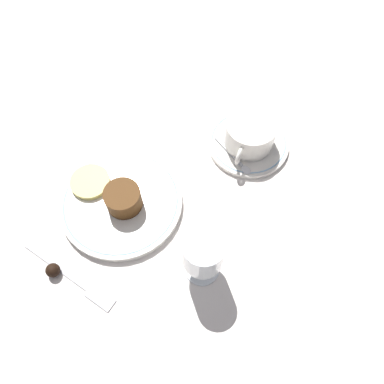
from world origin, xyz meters
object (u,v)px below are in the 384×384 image
Objects in this scene: coffee_cup at (250,133)px; wine_glass at (203,254)px; dinner_plate at (121,202)px; fork at (77,282)px; dessert_cake at (125,199)px.

wine_glass is (0.27, 0.02, 0.04)m from coffee_cup.
wine_glass reaches higher than dinner_plate.
fork is at bearing -23.49° from coffee_cup.
dinner_plate is 1.87× the size of wine_glass.
wine_glass is 0.18m from dessert_cake.
coffee_cup is at bearing 145.56° from dessert_cake.
wine_glass is 1.85× the size of dessert_cake.
fork is (0.37, -0.16, -0.04)m from coffee_cup.
dessert_cake is (-0.15, 0.01, 0.03)m from fork.
fork is at bearing -4.29° from dessert_cake.
coffee_cup is 0.41m from fork.
dessert_cake is (-0.05, -0.17, -0.04)m from wine_glass.
wine_glass is 0.62× the size of fork.
coffee_cup is at bearing 156.51° from fork.
dinner_plate is 0.20m from wine_glass.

